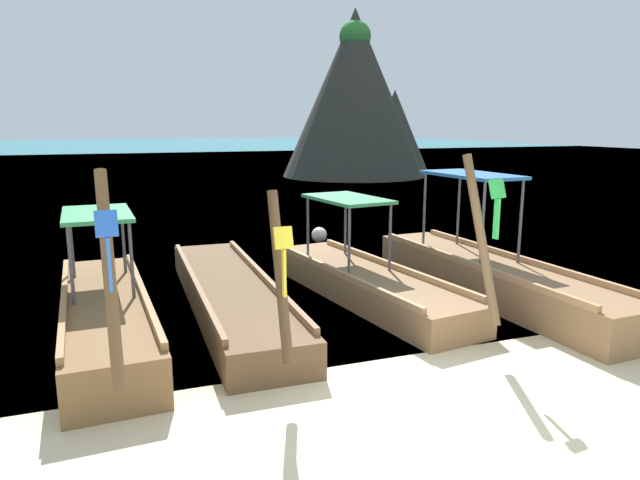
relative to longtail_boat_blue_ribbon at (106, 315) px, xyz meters
name	(u,v)px	position (x,y,z in m)	size (l,w,h in m)	color
ground	(441,423)	(3.29, -3.73, -0.37)	(120.00, 120.00, 0.00)	beige
sea_water	(139,152)	(3.29, 57.97, -0.37)	(120.00, 120.00, 0.00)	#147A89
longtail_boat_blue_ribbon	(106,315)	(0.00, 0.00, 0.00)	(1.38, 5.76, 2.65)	brown
longtail_boat_yellow_ribbon	(230,295)	(1.95, 0.69, -0.11)	(1.31, 6.70, 2.35)	brown
longtail_boat_green_ribbon	(366,281)	(4.35, 0.51, -0.05)	(1.93, 5.84, 2.69)	olive
longtail_boat_turquoise_ribbon	(493,277)	(6.54, -0.20, 0.01)	(1.48, 6.58, 2.72)	olive
karst_rock	(360,99)	(14.32, 23.34, 4.16)	(9.57, 8.48, 9.58)	#2D302B
mooring_buoy_near	(319,235)	(5.25, 5.41, -0.16)	(0.41, 0.41, 0.41)	white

